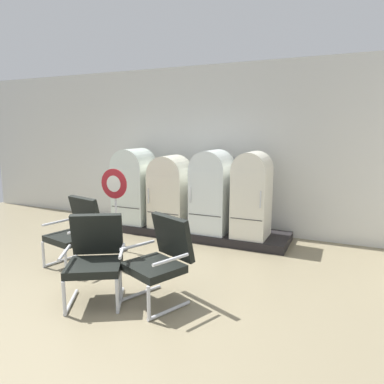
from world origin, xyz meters
TOP-DOWN VIEW (x-y plane):
  - ground at (0.00, 0.00)m, footprint 12.00×10.00m
  - back_wall at (0.00, 3.66)m, footprint 11.76×0.12m
  - display_plinth at (0.00, 3.02)m, footprint 3.72×0.95m
  - refrigerator_0 at (-1.17, 2.92)m, footprint 0.69×0.68m
  - refrigerator_1 at (-0.35, 2.89)m, footprint 0.70×0.64m
  - refrigerator_2 at (0.48, 2.94)m, footprint 0.65×0.73m
  - refrigerator_3 at (1.22, 2.91)m, footprint 0.59×0.67m
  - armchair_left at (-0.89, 0.93)m, footprint 0.77×0.79m
  - armchair_right at (0.80, 0.45)m, footprint 0.83×0.85m
  - armchair_center at (0.08, 0.18)m, footprint 0.86×0.88m
  - sign_stand at (-0.73, 1.69)m, footprint 0.48×0.32m

SIDE VIEW (x-z plane):
  - ground at x=0.00m, z-range -0.05..0.00m
  - display_plinth at x=0.00m, z-range 0.00..0.15m
  - armchair_left at x=-0.89m, z-range 0.04..1.05m
  - armchair_right at x=0.80m, z-range 0.04..1.05m
  - armchair_center at x=0.08m, z-range 0.04..1.05m
  - sign_stand at x=-0.73m, z-range 0.00..1.37m
  - refrigerator_1 at x=-0.35m, z-range 0.18..1.54m
  - refrigerator_0 at x=-1.17m, z-range 0.19..1.66m
  - refrigerator_2 at x=0.48m, z-range 0.19..1.67m
  - refrigerator_3 at x=1.22m, z-range 0.19..1.67m
  - back_wall at x=0.00m, z-range 0.01..3.22m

